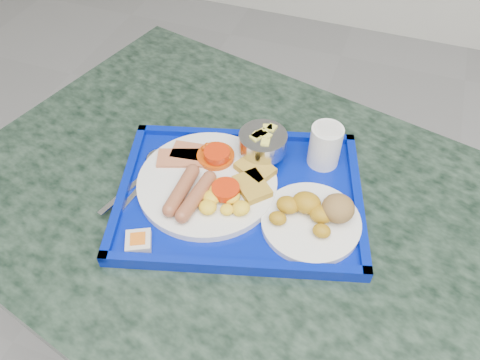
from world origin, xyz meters
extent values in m
cylinder|color=gray|center=(-0.58, 0.88, 0.02)|extent=(0.58, 0.58, 0.03)
cylinder|color=gray|center=(-0.58, 0.88, 0.38)|extent=(0.11, 0.11, 0.70)
cube|color=black|center=(-0.58, 0.88, 0.75)|extent=(1.40, 1.10, 0.04)
cube|color=#031798|center=(-0.63, 0.89, 0.78)|extent=(0.55, 0.47, 0.02)
cube|color=#031798|center=(-0.67, 1.05, 0.79)|extent=(0.46, 0.15, 0.01)
cube|color=#031798|center=(-0.58, 0.74, 0.79)|extent=(0.46, 0.15, 0.01)
cube|color=#031798|center=(-0.41, 0.96, 0.79)|extent=(0.11, 0.34, 0.01)
cube|color=#031798|center=(-0.85, 0.83, 0.79)|extent=(0.11, 0.34, 0.01)
cylinder|color=white|center=(-0.69, 0.89, 0.80)|extent=(0.28, 0.28, 0.02)
cube|color=#CD7552|center=(-0.75, 0.95, 0.81)|extent=(0.10, 0.06, 0.01)
cube|color=#CD7552|center=(-0.77, 0.93, 0.81)|extent=(0.11, 0.08, 0.01)
cylinder|color=#C74508|center=(-0.70, 0.96, 0.81)|extent=(0.08, 0.08, 0.01)
sphere|color=#C74508|center=(-0.71, 0.94, 0.82)|extent=(0.01, 0.01, 0.01)
sphere|color=#C74508|center=(-0.69, 0.96, 0.82)|extent=(0.01, 0.01, 0.01)
sphere|color=#C74508|center=(-0.70, 0.97, 0.82)|extent=(0.01, 0.01, 0.01)
sphere|color=#C74508|center=(-0.70, 0.94, 0.82)|extent=(0.01, 0.01, 0.01)
sphere|color=#C74508|center=(-0.73, 0.97, 0.82)|extent=(0.01, 0.01, 0.01)
sphere|color=#C74508|center=(-0.73, 0.96, 0.82)|extent=(0.01, 0.01, 0.01)
sphere|color=#C74508|center=(-0.71, 0.96, 0.82)|extent=(0.01, 0.01, 0.01)
sphere|color=#C74508|center=(-0.67, 0.95, 0.82)|extent=(0.01, 0.01, 0.01)
sphere|color=#C74508|center=(-0.70, 0.96, 0.82)|extent=(0.01, 0.01, 0.01)
sphere|color=#C74508|center=(-0.68, 0.95, 0.82)|extent=(0.01, 0.01, 0.01)
sphere|color=#C74508|center=(-0.71, 0.95, 0.82)|extent=(0.01, 0.01, 0.01)
sphere|color=#C74508|center=(-0.69, 0.96, 0.82)|extent=(0.01, 0.01, 0.01)
sphere|color=#C74508|center=(-0.69, 0.94, 0.82)|extent=(0.01, 0.01, 0.01)
sphere|color=#C74508|center=(-0.72, 0.97, 0.82)|extent=(0.01, 0.01, 0.01)
sphere|color=#C74508|center=(-0.70, 0.95, 0.82)|extent=(0.01, 0.01, 0.01)
sphere|color=#C74508|center=(-0.71, 0.94, 0.82)|extent=(0.01, 0.01, 0.01)
sphere|color=#C74508|center=(-0.70, 0.93, 0.82)|extent=(0.01, 0.01, 0.01)
cube|color=#AB842A|center=(-0.61, 0.95, 0.81)|extent=(0.09, 0.08, 0.01)
cube|color=#AB842A|center=(-0.60, 0.90, 0.81)|extent=(0.09, 0.09, 0.01)
cylinder|color=brown|center=(-0.72, 0.84, 0.82)|extent=(0.03, 0.11, 0.03)
cylinder|color=brown|center=(-0.69, 0.84, 0.82)|extent=(0.04, 0.11, 0.03)
ellipsoid|color=yellow|center=(-0.61, 0.84, 0.81)|extent=(0.03, 0.03, 0.02)
ellipsoid|color=yellow|center=(-0.64, 0.86, 0.81)|extent=(0.02, 0.02, 0.02)
ellipsoid|color=yellow|center=(-0.60, 0.84, 0.81)|extent=(0.03, 0.03, 0.02)
ellipsoid|color=yellow|center=(-0.65, 0.87, 0.81)|extent=(0.04, 0.04, 0.02)
ellipsoid|color=yellow|center=(-0.66, 0.88, 0.81)|extent=(0.03, 0.03, 0.02)
ellipsoid|color=yellow|center=(-0.67, 0.87, 0.81)|extent=(0.03, 0.03, 0.02)
ellipsoid|color=yellow|center=(-0.66, 0.85, 0.81)|extent=(0.03, 0.03, 0.02)
ellipsoid|color=yellow|center=(-0.63, 0.83, 0.81)|extent=(0.03, 0.03, 0.02)
ellipsoid|color=yellow|center=(-0.65, 0.88, 0.81)|extent=(0.02, 0.02, 0.02)
ellipsoid|color=yellow|center=(-0.64, 0.87, 0.81)|extent=(0.03, 0.03, 0.02)
ellipsoid|color=yellow|center=(-0.63, 0.86, 0.82)|extent=(0.04, 0.04, 0.02)
ellipsoid|color=yellow|center=(-0.66, 0.82, 0.81)|extent=(0.03, 0.03, 0.02)
cylinder|color=red|center=(-0.70, 0.95, 0.82)|extent=(0.05, 0.05, 0.02)
cylinder|color=red|center=(-0.64, 0.87, 0.82)|extent=(0.05, 0.05, 0.02)
cylinder|color=white|center=(-0.48, 0.87, 0.79)|extent=(0.19, 0.19, 0.01)
ellipsoid|color=#BC8616|center=(-0.45, 0.84, 0.81)|extent=(0.03, 0.03, 0.02)
ellipsoid|color=#BC8616|center=(-0.46, 0.88, 0.82)|extent=(0.04, 0.04, 0.03)
ellipsoid|color=#BC8616|center=(-0.49, 0.89, 0.82)|extent=(0.05, 0.05, 0.04)
ellipsoid|color=#BC8616|center=(-0.52, 0.88, 0.82)|extent=(0.04, 0.04, 0.03)
ellipsoid|color=#BC8616|center=(-0.53, 0.84, 0.81)|extent=(0.03, 0.03, 0.02)
ellipsoid|color=brown|center=(-0.43, 0.89, 0.83)|extent=(0.06, 0.06, 0.05)
cylinder|color=#BABABC|center=(-0.62, 1.00, 0.79)|extent=(0.06, 0.06, 0.01)
cylinder|color=#BABABC|center=(-0.62, 1.00, 0.80)|extent=(0.02, 0.02, 0.02)
cylinder|color=#BABABC|center=(-0.62, 1.00, 0.83)|extent=(0.10, 0.10, 0.04)
cube|color=#FFFB61|center=(-0.63, 1.00, 0.85)|extent=(0.02, 0.02, 0.01)
cube|color=#FFFB61|center=(-0.61, 1.03, 0.85)|extent=(0.02, 0.02, 0.01)
cube|color=#FFFB61|center=(-0.63, 0.99, 0.85)|extent=(0.02, 0.02, 0.01)
cube|color=#FFFB61|center=(-0.62, 1.00, 0.85)|extent=(0.02, 0.02, 0.01)
cube|color=#FFFB61|center=(-0.60, 0.98, 0.85)|extent=(0.02, 0.02, 0.01)
cube|color=#FFFB61|center=(-0.61, 1.03, 0.85)|extent=(0.02, 0.02, 0.01)
cube|color=#FFFB61|center=(-0.61, 1.00, 0.85)|extent=(0.02, 0.02, 0.01)
cube|color=#FFFB61|center=(-0.62, 1.01, 0.85)|extent=(0.02, 0.02, 0.01)
cylinder|color=white|center=(-0.49, 1.04, 0.83)|extent=(0.06, 0.06, 0.09)
cylinder|color=orange|center=(-0.49, 1.04, 0.87)|extent=(0.06, 0.06, 0.01)
cube|color=#BABABC|center=(-0.82, 0.83, 0.79)|extent=(0.03, 0.14, 0.00)
ellipsoid|color=#BABABC|center=(-0.83, 0.92, 0.79)|extent=(0.04, 0.05, 0.01)
cube|color=#BABABC|center=(-0.84, 0.83, 0.79)|extent=(0.06, 0.16, 0.00)
cube|color=silver|center=(-0.76, 0.72, 0.80)|extent=(0.06, 0.06, 0.02)
cube|color=orange|center=(-0.76, 0.72, 0.80)|extent=(0.04, 0.04, 0.00)
camera|label=1|loc=(-0.42, 0.33, 1.49)|focal=35.00mm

